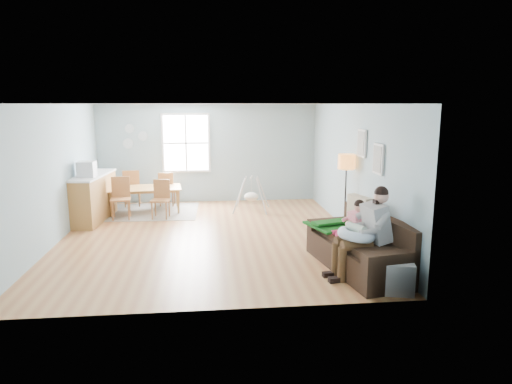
{
  "coord_description": "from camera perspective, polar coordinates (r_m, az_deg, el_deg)",
  "views": [
    {
      "loc": [
        -0.0,
        -9.19,
        2.69
      ],
      "look_at": [
        0.92,
        -0.45,
        1.0
      ],
      "focal_mm": 32.0,
      "sensor_mm": 36.0,
      "label": 1
    }
  ],
  "objects": [
    {
      "name": "floor_lamp",
      "position": [
        9.49,
        11.23,
        2.89
      ],
      "size": [
        0.34,
        0.34,
        1.69
      ],
      "color": "black",
      "rests_on": "room"
    },
    {
      "name": "pictures",
      "position": [
        8.7,
        14.01,
        5.03
      ],
      "size": [
        0.05,
        1.34,
        0.74
      ],
      "color": "silver",
      "rests_on": "room"
    },
    {
      "name": "dining_table",
      "position": [
        11.89,
        -13.62,
        -0.96
      ],
      "size": [
        1.87,
        1.16,
        0.63
      ],
      "primitive_type": "imported",
      "rotation": [
        0.0,
        0.0,
        0.1
      ],
      "color": "olive",
      "rests_on": "rug"
    },
    {
      "name": "room",
      "position": [
        9.19,
        -6.08,
        9.15
      ],
      "size": [
        8.4,
        9.4,
        3.9
      ],
      "color": "#A7653B"
    },
    {
      "name": "chair_nw",
      "position": [
        12.53,
        -15.27,
        0.76
      ],
      "size": [
        0.49,
        0.49,
        0.99
      ],
      "color": "#986334",
      "rests_on": "rug"
    },
    {
      "name": "green_throw",
      "position": [
        8.33,
        10.28,
        -4.03
      ],
      "size": [
        1.22,
        1.1,
        0.04
      ],
      "primitive_type": "cube",
      "rotation": [
        0.0,
        0.0,
        0.31
      ],
      "color": "#13541A",
      "rests_on": "sofa"
    },
    {
      "name": "counter",
      "position": [
        11.35,
        -19.66,
        -0.6
      ],
      "size": [
        0.75,
        2.0,
        1.1
      ],
      "color": "olive",
      "rests_on": "room"
    },
    {
      "name": "storage_cube",
      "position": [
        7.01,
        17.29,
        -10.15
      ],
      "size": [
        0.5,
        0.47,
        0.46
      ],
      "color": "silver",
      "rests_on": "room"
    },
    {
      "name": "father",
      "position": [
        7.34,
        13.6,
        -4.54
      ],
      "size": [
        1.06,
        0.55,
        1.45
      ],
      "color": "#9A9A9D",
      "rests_on": "sofa"
    },
    {
      "name": "wall_plates",
      "position": [
        12.84,
        -15.07,
        6.68
      ],
      "size": [
        0.67,
        0.02,
        0.66
      ],
      "color": "#94A7B1",
      "rests_on": "room"
    },
    {
      "name": "chair_ne",
      "position": [
        12.4,
        -11.11,
        0.62
      ],
      "size": [
        0.44,
        0.44,
        0.92
      ],
      "color": "#986334",
      "rests_on": "rug"
    },
    {
      "name": "chair_se",
      "position": [
        11.16,
        -11.78,
        -0.55
      ],
      "size": [
        0.46,
        0.46,
        0.92
      ],
      "color": "#986334",
      "rests_on": "rug"
    },
    {
      "name": "monitor",
      "position": [
        10.88,
        -20.44,
        2.7
      ],
      "size": [
        0.37,
        0.35,
        0.35
      ],
      "color": "silver",
      "rests_on": "counter"
    },
    {
      "name": "nursing_pillow",
      "position": [
        7.28,
        12.41,
        -5.23
      ],
      "size": [
        0.7,
        0.69,
        0.24
      ],
      "primitive_type": "torus",
      "rotation": [
        0.0,
        0.14,
        0.19
      ],
      "color": "silver",
      "rests_on": "father"
    },
    {
      "name": "rug",
      "position": [
        11.95,
        -13.55,
        -2.4
      ],
      "size": [
        2.63,
        2.03,
        0.01
      ],
      "primitive_type": "cube",
      "rotation": [
        0.0,
        0.0,
        -0.03
      ],
      "color": "gray",
      "rests_on": "room"
    },
    {
      "name": "chair_sw",
      "position": [
        11.32,
        -16.55,
        -0.35
      ],
      "size": [
        0.49,
        0.49,
        1.0
      ],
      "color": "#986334",
      "rests_on": "rug"
    },
    {
      "name": "toddler",
      "position": [
        7.82,
        12.06,
        -3.62
      ],
      "size": [
        0.6,
        0.36,
        0.9
      ],
      "color": "silver",
      "rests_on": "sofa"
    },
    {
      "name": "baby_swing",
      "position": [
        11.61,
        -0.6,
        -0.5
      ],
      "size": [
        1.01,
        1.03,
        0.89
      ],
      "color": "silver",
      "rests_on": "room"
    },
    {
      "name": "beige_pillow",
      "position": [
        8.27,
        12.81,
        -2.39
      ],
      "size": [
        0.31,
        0.58,
        0.56
      ],
      "primitive_type": "cube",
      "rotation": [
        0.0,
        0.0,
        0.3
      ],
      "color": "#C4BA96",
      "rests_on": "sofa"
    },
    {
      "name": "window",
      "position": [
        12.71,
        -8.74,
        6.07
      ],
      "size": [
        1.32,
        0.08,
        1.62
      ],
      "color": "silver",
      "rests_on": "room"
    },
    {
      "name": "infant",
      "position": [
        7.29,
        12.25,
        -4.39
      ],
      "size": [
        0.27,
        0.42,
        0.16
      ],
      "color": "silver",
      "rests_on": "nursing_pillow"
    },
    {
      "name": "sofa",
      "position": [
        7.8,
        13.2,
        -7.1
      ],
      "size": [
        1.32,
        2.36,
        0.9
      ],
      "color": "black",
      "rests_on": "room"
    }
  ]
}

